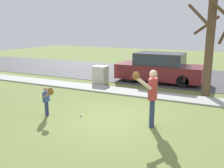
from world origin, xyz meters
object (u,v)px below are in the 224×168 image
object	(u,v)px
person_adult	(151,92)
baseball	(81,115)
person_child	(47,97)
utility_cabinet	(100,75)
street_tree_near	(210,44)
parked_suv_maroon	(159,68)

from	to	relation	value
person_adult	baseball	bearing A→B (deg)	-6.72
person_child	utility_cabinet	size ratio (longest dim) A/B	1.08
person_adult	street_tree_near	bearing A→B (deg)	-114.60
person_child	parked_suv_maroon	bearing A→B (deg)	64.30
street_tree_near	parked_suv_maroon	xyz separation A→B (m)	(-2.67, 1.89, -1.50)
baseball	utility_cabinet	bearing A→B (deg)	110.57
baseball	parked_suv_maroon	bearing A→B (deg)	81.79
person_adult	street_tree_near	world-z (taller)	street_tree_near
person_child	parked_suv_maroon	world-z (taller)	parked_suv_maroon
parked_suv_maroon	person_adult	bearing A→B (deg)	102.99
person_child	street_tree_near	xyz separation A→B (m)	(4.64, 5.24, 1.60)
person_child	utility_cabinet	bearing A→B (deg)	88.25
utility_cabinet	parked_suv_maroon	distance (m)	3.32
person_child	street_tree_near	bearing A→B (deg)	38.24
person_child	baseball	world-z (taller)	person_child
person_adult	utility_cabinet	world-z (taller)	person_adult
person_adult	person_child	size ratio (longest dim) A/B	1.68
baseball	utility_cabinet	distance (m)	5.16
utility_cabinet	street_tree_near	bearing A→B (deg)	-0.75
person_child	baseball	bearing A→B (deg)	15.93
utility_cabinet	street_tree_near	xyz separation A→B (m)	(5.43, -0.07, 1.80)
person_adult	utility_cabinet	size ratio (longest dim) A/B	1.82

